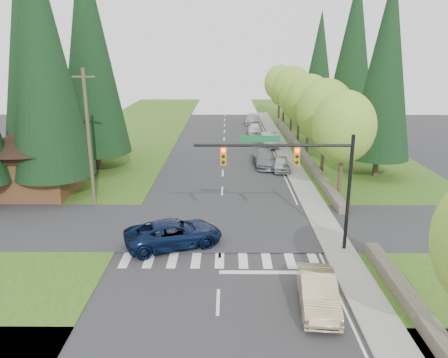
{
  "coord_description": "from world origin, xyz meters",
  "views": [
    {
      "loc": [
        0.41,
        -18.67,
        11.14
      ],
      "look_at": [
        0.2,
        9.55,
        2.8
      ],
      "focal_mm": 35.0,
      "sensor_mm": 36.0,
      "label": 1
    }
  ],
  "objects_px": {
    "parked_car_c": "(269,140)",
    "parked_car_b": "(265,159)",
    "suv_navy": "(174,233)",
    "sedan_champagne": "(318,292)",
    "parked_car_e": "(252,120)",
    "parked_car_a": "(281,164)",
    "parked_car_d": "(255,129)"
  },
  "relations": [
    {
      "from": "parked_car_b",
      "to": "parked_car_d",
      "type": "bearing_deg",
      "value": 87.09
    },
    {
      "from": "parked_car_a",
      "to": "parked_car_c",
      "type": "relative_size",
      "value": 0.8
    },
    {
      "from": "sedan_champagne",
      "to": "parked_car_d",
      "type": "relative_size",
      "value": 0.96
    },
    {
      "from": "parked_car_b",
      "to": "parked_car_c",
      "type": "relative_size",
      "value": 1.08
    },
    {
      "from": "parked_car_d",
      "to": "parked_car_e",
      "type": "height_order",
      "value": "parked_car_d"
    },
    {
      "from": "sedan_champagne",
      "to": "parked_car_e",
      "type": "relative_size",
      "value": 0.92
    },
    {
      "from": "parked_car_d",
      "to": "parked_car_e",
      "type": "xyz_separation_m",
      "value": [
        0.09,
        9.3,
        -0.09
      ]
    },
    {
      "from": "suv_navy",
      "to": "parked_car_c",
      "type": "bearing_deg",
      "value": -37.73
    },
    {
      "from": "sedan_champagne",
      "to": "parked_car_d",
      "type": "height_order",
      "value": "parked_car_d"
    },
    {
      "from": "parked_car_d",
      "to": "parked_car_b",
      "type": "bearing_deg",
      "value": -87.74
    },
    {
      "from": "sedan_champagne",
      "to": "parked_car_c",
      "type": "distance_m",
      "value": 34.06
    },
    {
      "from": "parked_car_b",
      "to": "parked_car_c",
      "type": "xyz_separation_m",
      "value": [
        1.21,
        9.11,
        0.04
      ]
    },
    {
      "from": "suv_navy",
      "to": "sedan_champagne",
      "type": "bearing_deg",
      "value": -152.72
    },
    {
      "from": "parked_car_b",
      "to": "parked_car_d",
      "type": "xyz_separation_m",
      "value": [
        0.0,
        16.71,
        0.01
      ]
    },
    {
      "from": "sedan_champagne",
      "to": "parked_car_e",
      "type": "bearing_deg",
      "value": 94.43
    },
    {
      "from": "sedan_champagne",
      "to": "parked_car_e",
      "type": "height_order",
      "value": "sedan_champagne"
    },
    {
      "from": "sedan_champagne",
      "to": "parked_car_b",
      "type": "distance_m",
      "value": 24.94
    },
    {
      "from": "sedan_champagne",
      "to": "parked_car_a",
      "type": "bearing_deg",
      "value": 91.47
    },
    {
      "from": "suv_navy",
      "to": "parked_car_d",
      "type": "xyz_separation_m",
      "value": [
        6.93,
        35.3,
        0.01
      ]
    },
    {
      "from": "suv_navy",
      "to": "parked_car_c",
      "type": "xyz_separation_m",
      "value": [
        8.14,
        27.69,
        0.04
      ]
    },
    {
      "from": "sedan_champagne",
      "to": "suv_navy",
      "type": "bearing_deg",
      "value": 142.83
    },
    {
      "from": "parked_car_a",
      "to": "parked_car_d",
      "type": "relative_size",
      "value": 0.86
    },
    {
      "from": "parked_car_c",
      "to": "parked_car_d",
      "type": "xyz_separation_m",
      "value": [
        -1.21,
        7.61,
        -0.03
      ]
    },
    {
      "from": "parked_car_c",
      "to": "parked_car_e",
      "type": "bearing_deg",
      "value": 90.85
    },
    {
      "from": "suv_navy",
      "to": "parked_car_b",
      "type": "xyz_separation_m",
      "value": [
        6.93,
        18.59,
        -0.01
      ]
    },
    {
      "from": "parked_car_a",
      "to": "parked_car_e",
      "type": "distance_m",
      "value": 27.7
    },
    {
      "from": "suv_navy",
      "to": "parked_car_e",
      "type": "relative_size",
      "value": 1.16
    },
    {
      "from": "parked_car_a",
      "to": "parked_car_d",
      "type": "bearing_deg",
      "value": 97.02
    },
    {
      "from": "parked_car_c",
      "to": "parked_car_b",
      "type": "bearing_deg",
      "value": -100.54
    },
    {
      "from": "parked_car_a",
      "to": "parked_car_d",
      "type": "xyz_separation_m",
      "value": [
        -1.4,
        18.36,
        0.11
      ]
    },
    {
      "from": "parked_car_c",
      "to": "sedan_champagne",
      "type": "bearing_deg",
      "value": -94.51
    },
    {
      "from": "parked_car_c",
      "to": "parked_car_d",
      "type": "height_order",
      "value": "parked_car_c"
    }
  ]
}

